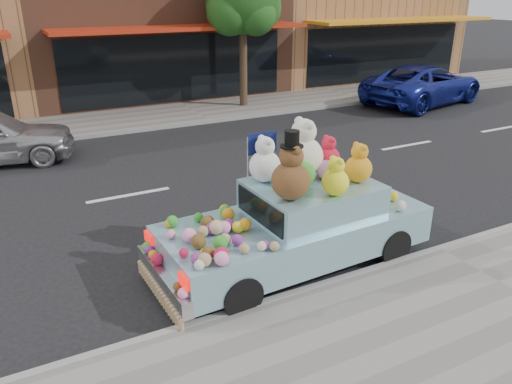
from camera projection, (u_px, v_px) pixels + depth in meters
ground at (287, 167)px, 12.54m from camera, size 120.00×120.00×0.00m
far_sidewalk at (194, 112)px, 17.85m from camera, size 60.00×3.00×0.12m
near_kerb at (439, 251)px, 8.42m from camera, size 60.00×0.12×0.13m
far_kerb at (210, 121)px, 16.62m from camera, size 60.00×0.12×0.13m
storefront_mid at (143, 2)px, 20.98m from camera, size 10.00×9.80×7.30m
street_tree at (243, 3)px, 17.39m from camera, size 3.00×2.70×5.22m
car_blue at (424, 84)px, 19.15m from camera, size 5.78×3.58×1.49m
art_car at (296, 217)px, 7.86m from camera, size 4.55×1.94×2.37m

